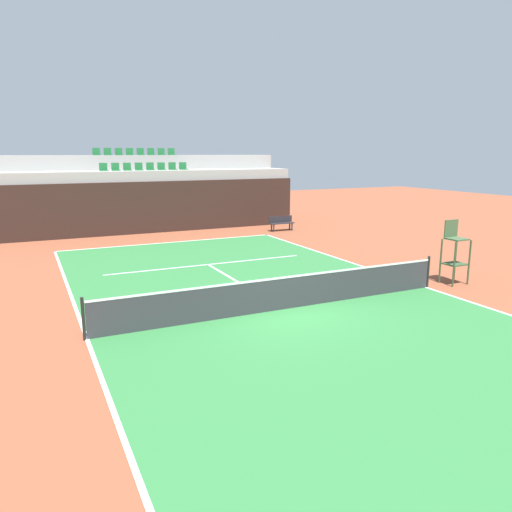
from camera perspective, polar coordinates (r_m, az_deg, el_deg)
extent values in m
plane|color=brown|center=(14.26, 3.27, -6.25)|extent=(80.00, 80.00, 0.00)
cube|color=#2D7238|center=(14.26, 3.27, -6.23)|extent=(11.00, 24.00, 0.01)
cube|color=white|center=(25.09, -9.95, 1.58)|extent=(11.00, 0.10, 0.00)
cube|color=white|center=(12.71, -19.12, -9.17)|extent=(0.10, 24.00, 0.00)
cube|color=white|center=(17.45, 19.21, -3.47)|extent=(0.10, 24.00, 0.00)
cube|color=white|center=(19.90, -5.61, -0.99)|extent=(8.26, 0.10, 0.00)
cube|color=white|center=(17.01, -1.91, -3.18)|extent=(0.10, 6.40, 0.00)
cube|color=black|center=(28.26, -11.99, 5.58)|extent=(17.62, 0.30, 2.89)
cube|color=#9E9E99|center=(29.54, -12.64, 6.38)|extent=(17.62, 2.40, 3.46)
cube|color=#9E9E99|center=(31.84, -13.66, 7.48)|extent=(17.62, 2.40, 4.31)
cube|color=#1E6633|center=(29.00, -17.32, 9.50)|extent=(0.44, 0.44, 0.04)
cube|color=#1E6633|center=(29.20, -17.41, 9.94)|extent=(0.44, 0.04, 0.40)
cube|color=#1E6633|center=(29.11, -16.02, 9.59)|extent=(0.44, 0.44, 0.04)
cube|color=#1E6633|center=(29.30, -16.11, 10.02)|extent=(0.44, 0.04, 0.40)
cube|color=#1E6633|center=(29.23, -14.72, 9.66)|extent=(0.44, 0.44, 0.04)
cube|color=#1E6633|center=(29.42, -14.82, 10.10)|extent=(0.44, 0.04, 0.40)
cube|color=#1E6633|center=(29.36, -13.44, 9.74)|extent=(0.44, 0.44, 0.04)
cube|color=#1E6633|center=(29.55, -13.54, 10.17)|extent=(0.44, 0.04, 0.40)
cube|color=#1E6633|center=(29.51, -12.16, 9.80)|extent=(0.44, 0.44, 0.04)
cube|color=#1E6633|center=(29.70, -12.27, 10.24)|extent=(0.44, 0.04, 0.40)
cube|color=#1E6633|center=(29.67, -10.90, 9.87)|extent=(0.44, 0.44, 0.04)
cube|color=#1E6633|center=(29.86, -11.02, 10.30)|extent=(0.44, 0.04, 0.40)
cube|color=#1E6633|center=(29.84, -9.66, 9.92)|extent=(0.44, 0.44, 0.04)
cube|color=#1E6633|center=(30.03, -9.78, 10.35)|extent=(0.44, 0.04, 0.40)
cube|color=#1E6633|center=(30.03, -8.42, 9.97)|extent=(0.44, 0.44, 0.04)
cube|color=#1E6633|center=(30.22, -8.55, 10.40)|extent=(0.44, 0.04, 0.40)
cube|color=#1E6633|center=(31.36, -18.08, 11.15)|extent=(0.44, 0.44, 0.04)
cube|color=#1E6633|center=(31.56, -18.16, 11.55)|extent=(0.44, 0.04, 0.40)
cube|color=#1E6633|center=(31.46, -16.87, 11.23)|extent=(0.44, 0.44, 0.04)
cube|color=#1E6633|center=(31.66, -16.95, 11.63)|extent=(0.44, 0.04, 0.40)
cube|color=#1E6633|center=(31.57, -15.66, 11.30)|extent=(0.44, 0.44, 0.04)
cube|color=#1E6633|center=(31.77, -15.74, 11.69)|extent=(0.44, 0.04, 0.40)
cube|color=#1E6633|center=(31.69, -14.46, 11.36)|extent=(0.44, 0.44, 0.04)
cube|color=#1E6633|center=(31.89, -14.55, 11.76)|extent=(0.44, 0.04, 0.40)
cube|color=#1E6633|center=(31.83, -13.27, 11.42)|extent=(0.44, 0.44, 0.04)
cube|color=#1E6633|center=(32.03, -13.36, 11.81)|extent=(0.44, 0.04, 0.40)
cube|color=#1E6633|center=(31.98, -12.08, 11.48)|extent=(0.44, 0.44, 0.04)
cube|color=#1E6633|center=(32.17, -12.19, 11.87)|extent=(0.44, 0.04, 0.40)
cube|color=#1E6633|center=(32.14, -10.91, 11.52)|extent=(0.44, 0.44, 0.04)
cube|color=#1E6633|center=(32.34, -11.02, 11.91)|extent=(0.44, 0.04, 0.40)
cube|color=#1E6633|center=(32.32, -9.76, 11.57)|extent=(0.44, 0.44, 0.04)
cube|color=#1E6633|center=(32.51, -9.87, 11.95)|extent=(0.44, 0.04, 0.40)
cylinder|color=black|center=(12.53, -19.51, -6.92)|extent=(0.08, 0.08, 1.07)
cylinder|color=black|center=(17.35, 19.45, -1.75)|extent=(0.08, 0.08, 1.07)
cube|color=#333338|center=(14.12, 3.30, -4.44)|extent=(10.90, 0.02, 0.92)
cube|color=white|center=(13.99, 3.32, -2.53)|extent=(10.90, 0.04, 0.05)
cylinder|color=#334C2D|center=(17.71, 22.13, -0.92)|extent=(0.06, 0.06, 1.55)
cylinder|color=#334C2D|center=(18.22, 23.62, -0.70)|extent=(0.06, 0.06, 1.55)
cylinder|color=#334C2D|center=(18.11, 20.74, -0.55)|extent=(0.06, 0.06, 1.55)
cylinder|color=#334C2D|center=(18.61, 22.24, -0.34)|extent=(0.06, 0.06, 1.55)
cube|color=#334C2D|center=(18.17, 22.17, -0.86)|extent=(0.70, 0.60, 0.04)
cube|color=#3F5938|center=(18.01, 22.39, 1.86)|extent=(0.60, 0.60, 0.05)
cube|color=#3F5938|center=(18.15, 21.82, 3.02)|extent=(0.60, 0.04, 0.60)
cube|color=#232328|center=(28.44, 3.04, 3.85)|extent=(1.50, 0.40, 0.05)
cube|color=#232328|center=(28.57, 2.87, 4.33)|extent=(1.50, 0.04, 0.36)
cube|color=#2D2D33|center=(28.07, 2.09, 3.26)|extent=(0.06, 0.06, 0.42)
cube|color=#2D2D33|center=(28.64, 4.22, 3.41)|extent=(0.06, 0.06, 0.42)
cube|color=#2D2D33|center=(28.32, 1.83, 3.34)|extent=(0.06, 0.06, 0.42)
cube|color=#2D2D33|center=(28.88, 3.95, 3.48)|extent=(0.06, 0.06, 0.42)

